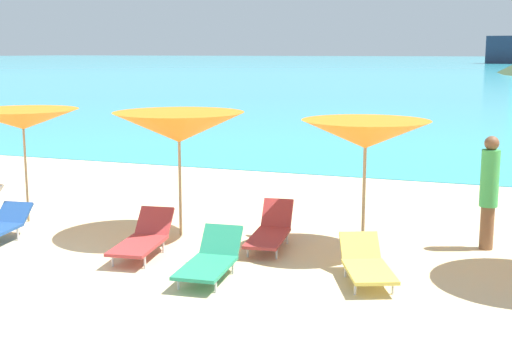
% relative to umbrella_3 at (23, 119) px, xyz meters
% --- Properties ---
extents(ground_plane, '(50.00, 100.00, 0.30)m').
position_rel_umbrella_3_xyz_m(ground_plane, '(1.62, 6.10, -2.12)').
color(ground_plane, beige).
extents(ocean_water, '(650.00, 440.00, 0.02)m').
position_rel_umbrella_3_xyz_m(ocean_water, '(1.62, 226.76, -1.96)').
color(ocean_water, '#38B7CC').
rests_on(ocean_water, ground_plane).
extents(umbrella_3, '(2.29, 2.29, 2.16)m').
position_rel_umbrella_3_xyz_m(umbrella_3, '(0.00, 0.00, 0.00)').
color(umbrella_3, '#9E7F59').
rests_on(umbrella_3, ground_plane).
extents(umbrella_4, '(2.29, 2.29, 2.20)m').
position_rel_umbrella_3_xyz_m(umbrella_4, '(3.20, 0.10, -0.04)').
color(umbrella_4, '#9E7F59').
rests_on(umbrella_4, ground_plane).
extents(umbrella_5, '(2.10, 2.10, 2.15)m').
position_rel_umbrella_3_xyz_m(umbrella_5, '(6.43, 0.31, -0.05)').
color(umbrella_5, '#9E7F59').
rests_on(umbrella_5, ground_plane).
extents(lounge_chair_0, '(0.76, 1.56, 0.63)m').
position_rel_umbrella_3_xyz_m(lounge_chair_0, '(4.64, -1.86, -1.70)').
color(lounge_chair_0, '#268C66').
rests_on(lounge_chair_0, ground_plane).
extents(lounge_chair_8, '(0.73, 1.67, 0.68)m').
position_rel_umbrella_3_xyz_m(lounge_chair_8, '(4.95, -0.07, -1.69)').
color(lounge_chair_8, '#A53333').
rests_on(lounge_chair_8, ground_plane).
extents(lounge_chair_9, '(1.09, 1.52, 0.57)m').
position_rel_umbrella_3_xyz_m(lounge_chair_9, '(6.79, -1.26, -1.71)').
color(lounge_chair_9, '#D8BF4C').
rests_on(lounge_chair_9, ground_plane).
extents(lounge_chair_11, '(0.81, 1.65, 0.65)m').
position_rel_umbrella_3_xyz_m(lounge_chair_11, '(3.20, -1.25, -1.68)').
color(lounge_chair_11, '#A53333').
rests_on(lounge_chair_11, ground_plane).
extents(beachgoer_4, '(0.30, 0.30, 1.89)m').
position_rel_umbrella_3_xyz_m(beachgoer_4, '(8.34, 1.05, -0.95)').
color(beachgoer_4, brown).
rests_on(beachgoer_4, ground_plane).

